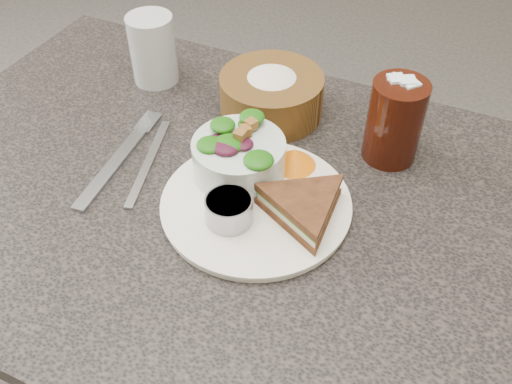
{
  "coord_description": "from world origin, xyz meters",
  "views": [
    {
      "loc": [
        0.3,
        -0.51,
        1.32
      ],
      "look_at": [
        0.07,
        -0.01,
        0.78
      ],
      "focal_mm": 40.0,
      "sensor_mm": 36.0,
      "label": 1
    }
  ],
  "objects_px": {
    "sandwich": "(304,207)",
    "cola_glass": "(395,118)",
    "dining_table": "(225,330)",
    "bread_basket": "(271,89)",
    "water_glass": "(153,49)",
    "salad_bowl": "(239,152)",
    "dinner_plate": "(256,204)",
    "dressing_ramekin": "(229,210)"
  },
  "relations": [
    {
      "from": "cola_glass",
      "to": "dressing_ramekin",
      "type": "bearing_deg",
      "value": -123.14
    },
    {
      "from": "sandwich",
      "to": "dressing_ramekin",
      "type": "relative_size",
      "value": 2.24
    },
    {
      "from": "dining_table",
      "to": "salad_bowl",
      "type": "distance_m",
      "value": 0.43
    },
    {
      "from": "water_glass",
      "to": "dining_table",
      "type": "bearing_deg",
      "value": -42.35
    },
    {
      "from": "water_glass",
      "to": "sandwich",
      "type": "bearing_deg",
      "value": -30.34
    },
    {
      "from": "dressing_ramekin",
      "to": "bread_basket",
      "type": "relative_size",
      "value": 0.38
    },
    {
      "from": "dinner_plate",
      "to": "salad_bowl",
      "type": "relative_size",
      "value": 1.96
    },
    {
      "from": "sandwich",
      "to": "cola_glass",
      "type": "height_order",
      "value": "cola_glass"
    },
    {
      "from": "sandwich",
      "to": "bread_basket",
      "type": "distance_m",
      "value": 0.25
    },
    {
      "from": "dining_table",
      "to": "bread_basket",
      "type": "bearing_deg",
      "value": 90.33
    },
    {
      "from": "dressing_ramekin",
      "to": "bread_basket",
      "type": "height_order",
      "value": "bread_basket"
    },
    {
      "from": "salad_bowl",
      "to": "bread_basket",
      "type": "xyz_separation_m",
      "value": [
        -0.02,
        0.17,
        -0.0
      ]
    },
    {
      "from": "salad_bowl",
      "to": "dressing_ramekin",
      "type": "height_order",
      "value": "salad_bowl"
    },
    {
      "from": "bread_basket",
      "to": "cola_glass",
      "type": "height_order",
      "value": "cola_glass"
    },
    {
      "from": "bread_basket",
      "to": "water_glass",
      "type": "relative_size",
      "value": 1.4
    },
    {
      "from": "dinner_plate",
      "to": "sandwich",
      "type": "height_order",
      "value": "sandwich"
    },
    {
      "from": "dining_table",
      "to": "salad_bowl",
      "type": "xyz_separation_m",
      "value": [
        0.02,
        0.04,
        0.42
      ]
    },
    {
      "from": "water_glass",
      "to": "bread_basket",
      "type": "bearing_deg",
      "value": -1.54
    },
    {
      "from": "dining_table",
      "to": "dressing_ramekin",
      "type": "height_order",
      "value": "dressing_ramekin"
    },
    {
      "from": "water_glass",
      "to": "dressing_ramekin",
      "type": "bearing_deg",
      "value": -43.12
    },
    {
      "from": "bread_basket",
      "to": "water_glass",
      "type": "xyz_separation_m",
      "value": [
        -0.23,
        0.01,
        0.01
      ]
    },
    {
      "from": "sandwich",
      "to": "salad_bowl",
      "type": "xyz_separation_m",
      "value": [
        -0.12,
        0.04,
        0.02
      ]
    },
    {
      "from": "dinner_plate",
      "to": "sandwich",
      "type": "relative_size",
      "value": 1.83
    },
    {
      "from": "salad_bowl",
      "to": "dining_table",
      "type": "bearing_deg",
      "value": -121.16
    },
    {
      "from": "dressing_ramekin",
      "to": "water_glass",
      "type": "height_order",
      "value": "water_glass"
    },
    {
      "from": "sandwich",
      "to": "water_glass",
      "type": "relative_size",
      "value": 1.19
    },
    {
      "from": "salad_bowl",
      "to": "bread_basket",
      "type": "height_order",
      "value": "bread_basket"
    },
    {
      "from": "salad_bowl",
      "to": "bread_basket",
      "type": "bearing_deg",
      "value": 97.91
    },
    {
      "from": "bread_basket",
      "to": "water_glass",
      "type": "bearing_deg",
      "value": 178.46
    },
    {
      "from": "dining_table",
      "to": "bread_basket",
      "type": "xyz_separation_m",
      "value": [
        -0.0,
        0.2,
        0.42
      ]
    },
    {
      "from": "dinner_plate",
      "to": "water_glass",
      "type": "bearing_deg",
      "value": 144.05
    },
    {
      "from": "dinner_plate",
      "to": "water_glass",
      "type": "height_order",
      "value": "water_glass"
    },
    {
      "from": "dinner_plate",
      "to": "dining_table",
      "type": "bearing_deg",
      "value": 173.67
    },
    {
      "from": "dinner_plate",
      "to": "cola_glass",
      "type": "relative_size",
      "value": 1.87
    },
    {
      "from": "sandwich",
      "to": "salad_bowl",
      "type": "distance_m",
      "value": 0.13
    },
    {
      "from": "salad_bowl",
      "to": "dressing_ramekin",
      "type": "distance_m",
      "value": 0.1
    },
    {
      "from": "sandwich",
      "to": "cola_glass",
      "type": "distance_m",
      "value": 0.2
    },
    {
      "from": "sandwich",
      "to": "salad_bowl",
      "type": "bearing_deg",
      "value": -173.76
    },
    {
      "from": "sandwich",
      "to": "water_glass",
      "type": "xyz_separation_m",
      "value": [
        -0.37,
        0.22,
        0.03
      ]
    },
    {
      "from": "bread_basket",
      "to": "salad_bowl",
      "type": "bearing_deg",
      "value": -82.09
    },
    {
      "from": "dinner_plate",
      "to": "salad_bowl",
      "type": "xyz_separation_m",
      "value": [
        -0.05,
        0.04,
        0.04
      ]
    },
    {
      "from": "dining_table",
      "to": "bread_basket",
      "type": "relative_size",
      "value": 5.93
    }
  ]
}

